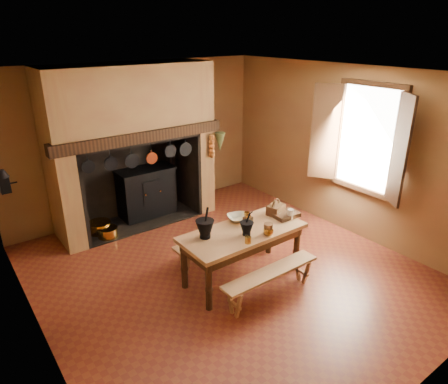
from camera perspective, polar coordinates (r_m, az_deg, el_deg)
name	(u,v)px	position (r m, az deg, el deg)	size (l,w,h in m)	color
floor	(227,272)	(5.97, 0.47, -11.30)	(5.50, 5.50, 0.00)	maroon
ceiling	(228,74)	(5.00, 0.57, 16.54)	(5.50, 5.50, 0.00)	silver
back_wall	(138,140)	(7.59, -12.23, 7.26)	(5.00, 0.02, 2.80)	olive
wall_left	(26,236)	(4.42, -26.42, -5.68)	(0.02, 5.50, 2.80)	olive
wall_right	(346,151)	(7.05, 17.01, 5.63)	(0.02, 5.50, 2.80)	olive
wall_front	(429,278)	(3.76, 27.28, -10.83)	(5.00, 0.02, 2.80)	olive
chimney_breast	(131,124)	(6.99, -13.19, 9.39)	(2.95, 0.96, 2.80)	olive
iron_range	(147,191)	(7.60, -10.99, 0.08)	(1.12, 0.55, 1.60)	black
hearth_pans	(101,229)	(7.23, -17.13, -5.13)	(0.51, 0.62, 0.20)	#B47A29
hanging_pans	(144,158)	(6.65, -11.38, 4.84)	(1.92, 0.29, 0.27)	black
onion_string	(212,146)	(7.28, -1.75, 6.54)	(0.12, 0.10, 0.46)	#9B561C
herb_bunch	(220,142)	(7.37, -0.60, 7.15)	(0.20, 0.20, 0.35)	brown
window	(363,140)	(6.63, 19.26, 7.05)	(0.39, 1.75, 1.76)	white
wall_coffee_mill	(3,180)	(5.82, -28.98, 1.55)	(0.23, 0.16, 0.31)	black
work_table	(243,238)	(5.52, 2.71, -6.59)	(1.75, 0.78, 0.76)	tan
bench_front	(271,278)	(5.32, 6.68, -12.07)	(1.47, 0.26, 0.41)	tan
bench_back	(217,242)	(6.10, -1.00, -7.14)	(1.44, 0.25, 0.40)	tan
mortar_large	(205,228)	(5.22, -2.74, -5.17)	(0.25, 0.25, 0.42)	black
mortar_small	(247,228)	(5.30, 3.25, -5.14)	(0.19, 0.19, 0.32)	black
coffee_grinder	(248,220)	(5.61, 3.43, -3.99)	(0.15, 0.12, 0.17)	#3D2113
brass_mug_a	(248,240)	(5.14, 3.45, -6.85)	(0.08, 0.08, 0.09)	#B47A29
brass_mug_b	(247,215)	(5.80, 3.25, -3.30)	(0.08, 0.08, 0.09)	#B47A29
mixing_bowl	(238,218)	(5.72, 2.04, -3.72)	(0.31, 0.31, 0.08)	#B4AD8B
stoneware_crock	(268,229)	(5.36, 6.34, -5.26)	(0.12, 0.12, 0.15)	brown
glass_jar	(290,214)	(5.82, 9.47, -3.14)	(0.09, 0.09, 0.15)	beige
wicker_basket	(276,209)	(5.94, 7.41, -2.43)	(0.30, 0.25, 0.25)	#533918
wooden_tray	(286,215)	(5.90, 8.81, -3.22)	(0.37, 0.26, 0.06)	#3D2113
brass_cup	(269,232)	(5.34, 6.38, -5.64)	(0.13, 0.13, 0.11)	#B47A29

